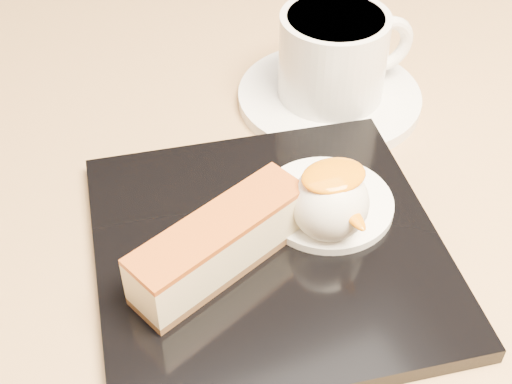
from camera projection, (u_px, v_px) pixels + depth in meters
name	position (u px, v px, depth m)	size (l,w,h in m)	color
table	(221.00, 354.00, 0.59)	(0.80, 0.80, 0.72)	black
dessert_plate	(268.00, 249.00, 0.46)	(0.22, 0.22, 0.01)	black
cheesecake	(220.00, 244.00, 0.43)	(0.12, 0.07, 0.04)	brown
cream_smear	(327.00, 203.00, 0.48)	(0.09, 0.09, 0.01)	white
ice_cream_scoop	(330.00, 203.00, 0.45)	(0.05, 0.05, 0.05)	white
mango_sauce	(334.00, 176.00, 0.44)	(0.04, 0.03, 0.01)	orange
mint_sprig	(272.00, 188.00, 0.49)	(0.04, 0.03, 0.00)	green
saucer	(329.00, 97.00, 0.59)	(0.15, 0.15, 0.01)	white
coffee_cup	(335.00, 54.00, 0.56)	(0.11, 0.09, 0.07)	white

